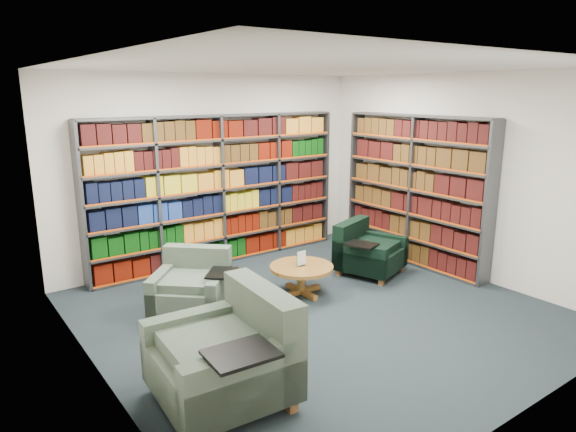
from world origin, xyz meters
TOP-DOWN VIEW (x-y plane):
  - room_shell at (0.00, 0.00)m, footprint 5.02×5.02m
  - bookshelf_back at (0.00, 2.34)m, footprint 4.00×0.28m
  - bookshelf_right at (2.34, 0.60)m, footprint 0.28×2.50m
  - chair_teal_left at (-1.18, 0.88)m, footprint 1.14×1.14m
  - chair_green_right at (1.41, 0.65)m, footprint 1.07×1.03m
  - chair_teal_front at (-1.70, -0.94)m, footprint 1.10×1.25m
  - coffee_table at (0.17, 0.55)m, footprint 0.81×0.81m

SIDE VIEW (x-z plane):
  - chair_green_right at x=1.41m, z-range -0.07..0.66m
  - chair_teal_left at x=-1.18m, z-range -0.07..0.67m
  - coffee_table at x=0.17m, z-range 0.02..0.59m
  - chair_teal_front at x=-1.70m, z-range -0.09..0.85m
  - bookshelf_back at x=0.00m, z-range 0.00..2.20m
  - bookshelf_right at x=2.34m, z-range 0.00..2.20m
  - room_shell at x=0.00m, z-range -0.01..2.81m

